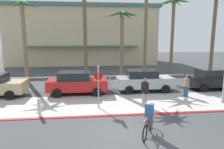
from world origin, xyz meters
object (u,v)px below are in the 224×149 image
bollard_1 (39,107)px  pedestrian_0 (186,87)px  palm_tree_3 (122,27)px  palm_tree_6 (215,9)px  car_red_1 (77,83)px  pedestrian_1 (145,93)px  cyclist_red_0 (149,119)px  palm_tree_2 (84,4)px  car_black_3 (214,79)px  palm_tree_1 (23,23)px  palm_tree_5 (173,17)px  palm_tree_4 (146,9)px  car_silver_2 (144,80)px  stop_sign_bike_lane (98,81)px

bollard_1 → pedestrian_0: size_ratio=0.62×
palm_tree_3 → pedestrian_0: (3.81, -5.56, -4.42)m
palm_tree_3 → palm_tree_6: palm_tree_6 is taller
car_red_1 → palm_tree_3: bearing=44.7°
bollard_1 → pedestrian_1: pedestrian_1 is taller
pedestrian_0 → cyclist_red_0: bearing=-128.9°
palm_tree_2 → car_black_3: 13.31m
car_black_3 → pedestrian_1: (-6.86, -3.73, -0.02)m
palm_tree_1 → palm_tree_5: bearing=7.1°
palm_tree_3 → palm_tree_6: size_ratio=0.72×
palm_tree_4 → car_silver_2: palm_tree_4 is taller
palm_tree_3 → pedestrian_1: 8.57m
palm_tree_1 → car_red_1: palm_tree_1 is taller
car_red_1 → bollard_1: bearing=-112.2°
palm_tree_1 → palm_tree_2: size_ratio=0.75×
palm_tree_3 → car_red_1: bearing=-135.3°
palm_tree_2 → pedestrian_0: 11.89m
cyclist_red_0 → car_red_1: bearing=116.9°
palm_tree_5 → car_silver_2: palm_tree_5 is taller
palm_tree_4 → pedestrian_0: 9.77m
palm_tree_4 → car_black_3: (4.38, -5.46, -6.21)m
car_red_1 → pedestrian_0: size_ratio=2.73×
palm_tree_1 → car_red_1: size_ratio=1.72×
car_black_3 → cyclist_red_0: (-7.63, -7.24, -0.18)m
pedestrian_0 → palm_tree_3: bearing=124.4°
car_silver_2 → palm_tree_4: bearing=74.4°
stop_sign_bike_lane → palm_tree_3: size_ratio=0.38×
stop_sign_bike_lane → palm_tree_2: palm_tree_2 is taller
bollard_1 → car_silver_2: 8.37m
palm_tree_5 → pedestrian_1: 12.90m
palm_tree_2 → pedestrian_1: size_ratio=5.53×
palm_tree_4 → car_red_1: palm_tree_4 is taller
palm_tree_1 → car_red_1: bearing=-44.0°
palm_tree_3 → pedestrian_1: (0.27, -7.40, -4.30)m
pedestrian_0 → pedestrian_1: size_ratio=0.88×
stop_sign_bike_lane → pedestrian_1: (2.80, -0.11, -0.82)m
palm_tree_3 → palm_tree_4: size_ratio=0.71×
palm_tree_2 → palm_tree_5: bearing=9.7°
palm_tree_5 → car_black_3: palm_tree_5 is taller
car_red_1 → car_silver_2: same height
palm_tree_1 → palm_tree_2: bearing=2.5°
palm_tree_6 → car_red_1: size_ratio=2.10×
stop_sign_bike_lane → car_silver_2: size_ratio=0.58×
cyclist_red_0 → pedestrian_1: (0.77, 3.51, 0.16)m
palm_tree_4 → car_silver_2: 8.39m
car_silver_2 → pedestrian_1: pedestrian_1 is taller
bollard_1 → pedestrian_0: pedestrian_0 is taller
palm_tree_5 → car_red_1: (-10.03, -6.71, -5.53)m
palm_tree_2 → stop_sign_bike_lane: bearing=-83.7°
palm_tree_5 → car_black_3: bearing=-80.0°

